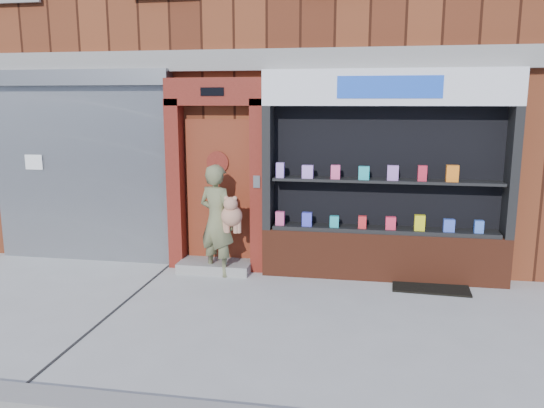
# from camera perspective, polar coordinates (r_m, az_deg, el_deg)

# --- Properties ---
(ground) EXTENTS (80.00, 80.00, 0.00)m
(ground) POSITION_cam_1_polar(r_m,az_deg,el_deg) (6.54, -3.77, -12.08)
(ground) COLOR #9E9E99
(ground) RESTS_ON ground
(building) EXTENTS (12.00, 8.16, 8.00)m
(building) POSITION_cam_1_polar(r_m,az_deg,el_deg) (12.01, 3.05, 17.81)
(building) COLOR #502112
(building) RESTS_ON ground
(shutter_bay) EXTENTS (3.10, 0.30, 3.04)m
(shutter_bay) POSITION_cam_1_polar(r_m,az_deg,el_deg) (8.99, -19.88, 4.95)
(shutter_bay) COLOR gray
(shutter_bay) RESTS_ON ground
(red_door_bay) EXTENTS (1.52, 0.58, 2.90)m
(red_door_bay) POSITION_cam_1_polar(r_m,az_deg,el_deg) (8.08, -5.97, 3.07)
(red_door_bay) COLOR #5D170F
(red_door_bay) RESTS_ON ground
(pharmacy_bay) EXTENTS (3.50, 0.41, 3.00)m
(pharmacy_bay) POSITION_cam_1_polar(r_m,az_deg,el_deg) (7.75, 12.01, 1.93)
(pharmacy_bay) COLOR #622917
(pharmacy_bay) RESTS_ON ground
(woman) EXTENTS (0.76, 0.61, 1.67)m
(woman) POSITION_cam_1_polar(r_m,az_deg,el_deg) (7.86, -5.79, -1.68)
(woman) COLOR #666945
(woman) RESTS_ON ground
(doormat) EXTENTS (1.08, 0.78, 0.03)m
(doormat) POSITION_cam_1_polar(r_m,az_deg,el_deg) (7.88, 16.65, -8.36)
(doormat) COLOR black
(doormat) RESTS_ON ground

